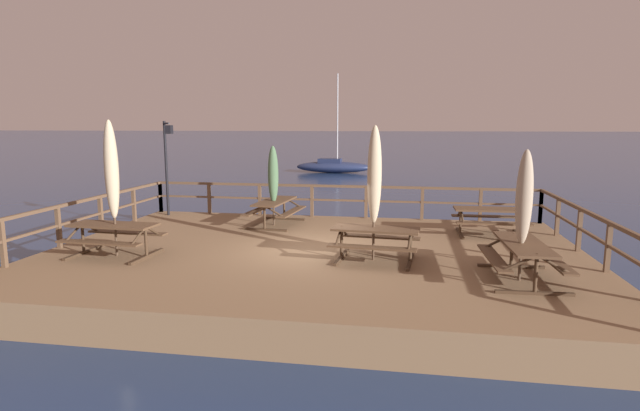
{
  "coord_description": "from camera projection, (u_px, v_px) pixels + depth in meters",
  "views": [
    {
      "loc": [
        2.14,
        -12.02,
        3.78
      ],
      "look_at": [
        0.0,
        0.7,
        1.71
      ],
      "focal_mm": 28.25,
      "sensor_mm": 36.0,
      "label": 1
    }
  ],
  "objects": [
    {
      "name": "patio_umbrella_tall_back_left",
      "position": [
        112.0,
        170.0,
        11.62
      ],
      "size": [
        0.32,
        0.32,
        3.19
      ],
      "color": "#4C3828",
      "rests_on": "wooden_deck"
    },
    {
      "name": "patio_umbrella_tall_back_right",
      "position": [
        524.0,
        198.0,
        9.78
      ],
      "size": [
        0.32,
        0.32,
        2.61
      ],
      "color": "#4C3828",
      "rests_on": "wooden_deck"
    },
    {
      "name": "picnic_table_mid_right",
      "position": [
        275.0,
        207.0,
        15.56
      ],
      "size": [
        1.59,
        2.26,
        0.78
      ],
      "color": "brown",
      "rests_on": "wooden_deck"
    },
    {
      "name": "railing_waterside_far",
      "position": [
        339.0,
        195.0,
        16.8
      ],
      "size": [
        12.89,
        0.1,
        1.09
      ],
      "color": "brown",
      "rests_on": "wooden_deck"
    },
    {
      "name": "picnic_table_back_right",
      "position": [
        491.0,
        216.0,
        14.07
      ],
      "size": [
        2.02,
        1.44,
        0.78
      ],
      "color": "brown",
      "rests_on": "wooden_deck"
    },
    {
      "name": "patio_umbrella_short_front",
      "position": [
        273.0,
        175.0,
        15.35
      ],
      "size": [
        0.32,
        0.32,
        2.45
      ],
      "color": "#4C3828",
      "rests_on": "wooden_deck"
    },
    {
      "name": "railing_side_right",
      "position": [
        593.0,
        229.0,
        11.37
      ],
      "size": [
        0.1,
        9.09,
        1.09
      ],
      "color": "brown",
      "rests_on": "wooden_deck"
    },
    {
      "name": "sailboat_distant",
      "position": [
        333.0,
        166.0,
        40.09
      ],
      "size": [
        6.03,
        1.81,
        7.72
      ],
      "color": "navy",
      "rests_on": "ground"
    },
    {
      "name": "picnic_table_mid_left",
      "position": [
        523.0,
        253.0,
        9.98
      ],
      "size": [
        1.48,
        2.19,
        0.78
      ],
      "color": "brown",
      "rests_on": "wooden_deck"
    },
    {
      "name": "picnic_table_front_left",
      "position": [
        376.0,
        237.0,
        11.41
      ],
      "size": [
        2.06,
        1.58,
        0.78
      ],
      "color": "brown",
      "rests_on": "wooden_deck"
    },
    {
      "name": "ground_plane",
      "position": [
        315.0,
        277.0,
        12.65
      ],
      "size": [
        600.0,
        600.0,
        0.0
      ],
      "primitive_type": "plane",
      "color": "navy"
    },
    {
      "name": "patio_umbrella_short_back",
      "position": [
        375.0,
        175.0,
        11.27
      ],
      "size": [
        0.32,
        0.32,
        3.07
      ],
      "color": "#4C3828",
      "rests_on": "wooden_deck"
    },
    {
      "name": "picnic_table_mid_centre",
      "position": [
        113.0,
        232.0,
        11.87
      ],
      "size": [
        2.11,
        1.5,
        0.78
      ],
      "color": "brown",
      "rests_on": "wooden_deck"
    },
    {
      "name": "railing_side_left",
      "position": [
        80.0,
        213.0,
        13.47
      ],
      "size": [
        0.1,
        9.09,
        1.09
      ],
      "color": "brown",
      "rests_on": "wooden_deck"
    },
    {
      "name": "lamp_post_hooked",
      "position": [
        167.0,
        154.0,
        16.84
      ],
      "size": [
        0.51,
        0.56,
        3.2
      ],
      "color": "black",
      "rests_on": "wooden_deck"
    },
    {
      "name": "wooden_deck",
      "position": [
        315.0,
        263.0,
        12.6
      ],
      "size": [
        13.09,
        9.29,
        0.71
      ],
      "primitive_type": "cube",
      "color": "#846647",
      "rests_on": "ground"
    }
  ]
}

